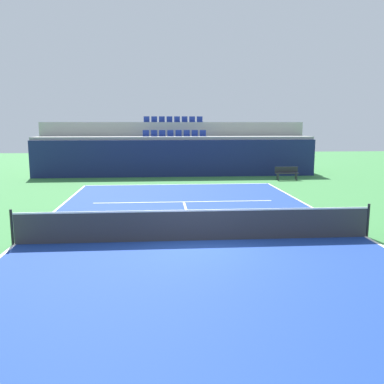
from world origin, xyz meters
TOP-DOWN VIEW (x-y plane):
  - ground_plane at (0.00, 0.00)m, footprint 80.00×80.00m
  - court_surface at (0.00, 0.00)m, footprint 11.00×24.00m
  - baseline_far at (0.00, 11.95)m, footprint 11.00×0.10m
  - sideline_left at (-5.45, 0.00)m, footprint 0.10×24.00m
  - sideline_right at (5.45, 0.00)m, footprint 0.10×24.00m
  - service_line_far at (0.00, 6.40)m, footprint 8.26×0.10m
  - centre_service_line at (0.00, 3.20)m, footprint 0.10×6.40m
  - back_wall at (0.00, 15.68)m, footprint 19.31×0.30m
  - stands_tier_lower at (0.00, 17.03)m, footprint 19.31×2.40m
  - stands_tier_upper at (0.00, 19.43)m, footprint 19.31×2.40m
  - seating_row_lower at (-0.00, 17.12)m, footprint 4.49×0.44m
  - seating_row_upper at (-0.00, 19.52)m, footprint 4.49×0.44m
  - tennis_net at (0.00, 0.00)m, footprint 11.08×0.08m
  - player_bench at (7.05, 13.44)m, footprint 1.50×0.40m

SIDE VIEW (x-z plane):
  - ground_plane at x=0.00m, z-range 0.00..0.00m
  - court_surface at x=0.00m, z-range 0.00..0.01m
  - baseline_far at x=0.00m, z-range 0.01..0.01m
  - sideline_left at x=-5.45m, z-range 0.01..0.01m
  - sideline_right at x=5.45m, z-range 0.01..0.01m
  - service_line_far at x=0.00m, z-range 0.01..0.01m
  - centre_service_line at x=0.00m, z-range 0.01..0.01m
  - player_bench at x=7.05m, z-range 0.08..0.93m
  - tennis_net at x=0.00m, z-range -0.03..1.04m
  - back_wall at x=0.00m, z-range 0.00..2.50m
  - stands_tier_lower at x=0.00m, z-range 0.00..2.70m
  - stands_tier_upper at x=0.00m, z-range 0.00..3.69m
  - seating_row_lower at x=0.00m, z-range 2.60..3.04m
  - seating_row_upper at x=0.00m, z-range 3.60..4.04m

